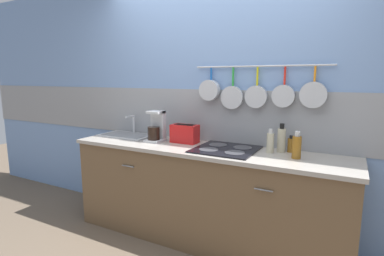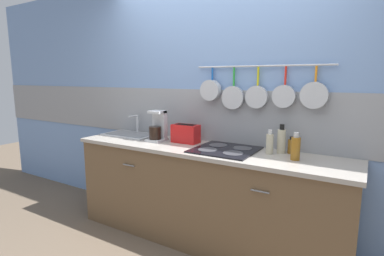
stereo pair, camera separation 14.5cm
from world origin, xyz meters
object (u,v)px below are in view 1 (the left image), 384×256
Objects in this scene: bottle_sesame_oil at (270,142)px; bottle_vinegar at (281,139)px; bottle_olive_oil at (291,145)px; coffee_maker at (156,129)px; toaster at (185,134)px; bottle_dish_soap at (297,147)px.

bottle_vinegar is (0.08, 0.07, 0.02)m from bottle_sesame_oil.
bottle_sesame_oil is at bearing -145.01° from bottle_olive_oil.
bottle_vinegar is at bearing 6.66° from coffee_maker.
bottle_sesame_oil is (0.84, -0.01, 0.00)m from toaster.
bottle_sesame_oil is at bearing 3.40° from coffee_maker.
toaster is 1.94× the size of bottle_olive_oil.
bottle_dish_soap reaches higher than bottle_olive_oil.
bottle_dish_soap reaches higher than bottle_sesame_oil.
toaster is 1.14× the size of bottle_vinegar.
coffee_maker is at bearing -165.11° from toaster.
bottle_olive_oil is (1.28, 0.17, -0.06)m from coffee_maker.
coffee_maker is at bearing 179.14° from bottle_dish_soap.
bottle_sesame_oil is at bearing -136.43° from bottle_vinegar.
bottle_vinegar is (1.20, 0.14, -0.02)m from coffee_maker.
coffee_maker reaches higher than bottle_dish_soap.
bottle_vinegar is 1.13× the size of bottle_dish_soap.
toaster is at bearing -175.97° from bottle_vinegar.
bottle_vinegar is 0.09m from bottle_olive_oil.
coffee_maker is 2.12× the size of bottle_olive_oil.
bottle_olive_oil is at bearing 23.91° from bottle_vinegar.
bottle_olive_oil is (0.99, 0.10, -0.03)m from toaster.
toaster is at bearing 14.89° from coffee_maker.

